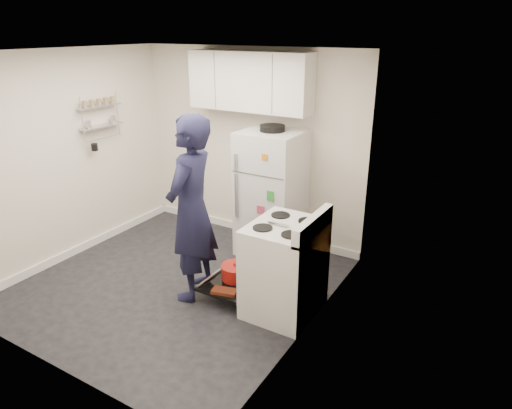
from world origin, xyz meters
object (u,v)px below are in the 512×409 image
Objects in this scene: open_oven_door at (235,277)px; person at (191,210)px; refrigerator at (271,193)px; electric_range at (283,269)px.

person reaches higher than open_oven_door.
refrigerator is 0.84× the size of person.
person is at bearing -149.19° from open_oven_door.
refrigerator is at bearing 160.08° from person.
refrigerator is (-0.15, 1.08, 0.60)m from open_oven_door.
electric_range is 1.54× the size of open_oven_door.
person is at bearing -168.09° from electric_range.
electric_range is at bearing -1.76° from open_oven_door.
electric_range is at bearing 91.50° from person.
refrigerator reaches higher than electric_range.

